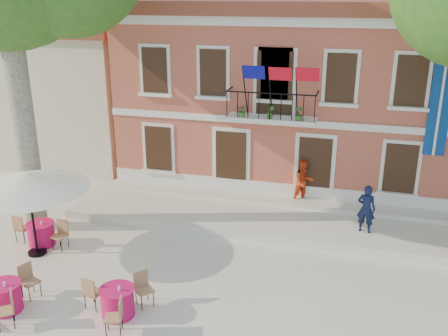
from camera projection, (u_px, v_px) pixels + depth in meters
ground at (166, 276)px, 14.50m from camera, size 90.00×90.00×0.00m
main_building at (289, 89)px, 21.83m from camera, size 13.50×9.59×7.50m
neighbor_west at (70, 86)px, 25.79m from camera, size 9.40×9.40×6.40m
terrace at (263, 217)px, 17.96m from camera, size 14.00×3.40×0.30m
patio_umbrella at (28, 182)px, 14.95m from camera, size 3.64×3.64×2.71m
pedestrian_navy at (366, 209)px, 16.28m from camera, size 0.67×0.51×1.64m
pedestrian_orange at (304, 182)px, 18.50m from camera, size 1.03×0.98×1.68m
cafe_table_0 at (5, 296)px, 12.82m from camera, size 1.75×1.85×0.95m
cafe_table_3 at (41, 233)px, 16.17m from camera, size 1.96×0.90×0.95m
cafe_table_4 at (117, 300)px, 12.62m from camera, size 1.76×1.84×0.95m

